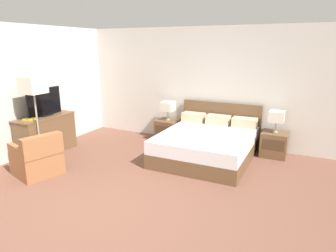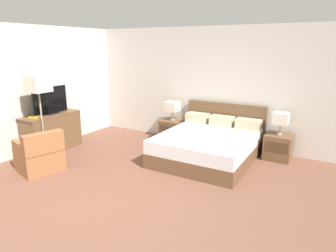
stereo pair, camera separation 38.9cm
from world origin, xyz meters
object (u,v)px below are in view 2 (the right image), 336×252
object	(u,v)px
tv	(50,101)
book_red_cover	(35,117)
table_lamp_left	(173,106)
armchair_by_window	(40,156)
nightstand_left	(172,130)
table_lamp_right	(281,119)
bed	(209,145)
floor_lamp	(38,88)
dresser	(52,132)
nightstand_right	(278,147)

from	to	relation	value
tv	book_red_cover	world-z (taller)	tv
table_lamp_left	tv	distance (m)	2.66
tv	armchair_by_window	size ratio (longest dim) A/B	0.97
nightstand_left	table_lamp_right	xyz separation A→B (m)	(2.40, 0.00, 0.57)
bed	book_red_cover	bearing A→B (deg)	-153.16
nightstand_left	tv	world-z (taller)	tv
floor_lamp	table_lamp_right	bearing A→B (deg)	29.68
dresser	book_red_cover	world-z (taller)	book_red_cover
table_lamp_right	book_red_cover	distance (m)	4.84
table_lamp_left	tv	size ratio (longest dim) A/B	0.53
dresser	floor_lamp	xyz separation A→B (m)	(0.28, -0.42, 1.00)
table_lamp_right	dresser	distance (m)	4.71
nightstand_right	table_lamp_right	world-z (taller)	table_lamp_right
bed	floor_lamp	xyz separation A→B (m)	(-2.82, -1.61, 1.13)
table_lamp_right	table_lamp_left	bearing A→B (deg)	180.00
nightstand_left	nightstand_right	xyz separation A→B (m)	(2.40, 0.00, 0.00)
bed	nightstand_left	size ratio (longest dim) A/B	3.95
table_lamp_right	tv	xyz separation A→B (m)	(-4.30, -1.83, 0.25)
table_lamp_right	nightstand_right	bearing A→B (deg)	-90.00
table_lamp_left	book_red_cover	bearing A→B (deg)	-130.07
armchair_by_window	book_red_cover	bearing A→B (deg)	144.87
nightstand_right	tv	world-z (taller)	tv
tv	floor_lamp	bearing A→B (deg)	-58.64
book_red_cover	tv	bearing A→B (deg)	92.24
table_lamp_left	tv	world-z (taller)	tv
table_lamp_left	floor_lamp	bearing A→B (deg)	-125.35
tv	book_red_cover	xyz separation A→B (m)	(0.02, -0.41, -0.26)
floor_lamp	nightstand_left	bearing A→B (deg)	54.63
bed	table_lamp_left	distance (m)	1.48
nightstand_right	floor_lamp	bearing A→B (deg)	-150.33
bed	armchair_by_window	world-z (taller)	bed
table_lamp_left	tv	bearing A→B (deg)	-136.09
nightstand_right	book_red_cover	world-z (taller)	book_red_cover
bed	nightstand_left	xyz separation A→B (m)	(-1.20, 0.68, -0.04)
book_red_cover	armchair_by_window	xyz separation A→B (m)	(0.70, -0.50, -0.53)
table_lamp_left	nightstand_right	bearing A→B (deg)	-0.03
dresser	armchair_by_window	distance (m)	1.14
tv	floor_lamp	xyz separation A→B (m)	(0.28, -0.46, 0.34)
nightstand_right	tv	size ratio (longest dim) A/B	0.61
table_lamp_right	armchair_by_window	world-z (taller)	table_lamp_right
table_lamp_left	floor_lamp	size ratio (longest dim) A/B	0.26
table_lamp_right	tv	bearing A→B (deg)	-156.90
book_red_cover	floor_lamp	xyz separation A→B (m)	(0.26, -0.05, 0.60)
bed	armchair_by_window	xyz separation A→B (m)	(-2.38, -2.06, -0.00)
armchair_by_window	tv	bearing A→B (deg)	128.45
bed	table_lamp_right	size ratio (longest dim) A/B	4.56
nightstand_left	table_lamp_left	bearing A→B (deg)	90.00
dresser	bed	bearing A→B (deg)	20.87
nightstand_left	nightstand_right	world-z (taller)	same
bed	table_lamp_left	world-z (taller)	bed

